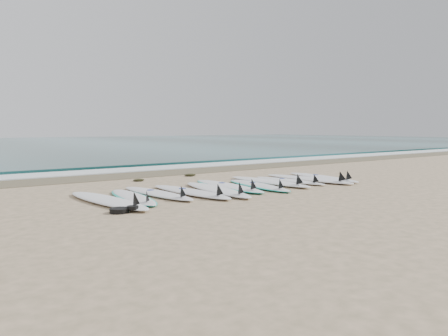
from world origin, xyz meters
TOP-DOWN VIEW (x-y plane):
  - ground at (0.00, 0.00)m, footprint 120.00×120.00m
  - wet_sand_band at (0.00, 4.10)m, footprint 120.00×1.80m
  - foam_band at (0.00, 5.50)m, footprint 120.00×1.40m
  - wave_crest at (0.00, 7.00)m, footprint 120.00×1.00m
  - surfboard_0 at (-3.15, -0.21)m, footprint 0.86×2.89m
  - surfboard_1 at (-2.56, -0.03)m, footprint 0.87×2.43m
  - surfboard_2 at (-1.94, 0.06)m, footprint 0.70×2.57m
  - surfboard_3 at (-1.27, -0.19)m, footprint 0.73×2.74m
  - surfboard_4 at (-0.64, -0.28)m, footprint 0.96×2.88m
  - surfboard_5 at (-0.04, 0.10)m, footprint 0.85×2.78m
  - surfboard_6 at (0.63, -0.22)m, footprint 0.97×2.58m
  - surfboard_7 at (1.29, 0.08)m, footprint 0.64×2.85m
  - surfboard_8 at (1.91, -0.02)m, footprint 0.68×2.36m
  - surfboard_9 at (2.55, -0.13)m, footprint 0.84×2.89m
  - surfboard_10 at (3.18, -0.07)m, footprint 0.91×2.76m
  - seaweed_near at (-1.15, 2.62)m, footprint 0.32×0.25m
  - seaweed_far at (0.62, 2.83)m, footprint 0.36×0.28m
  - leash_coil at (-3.32, -1.22)m, footprint 0.46×0.36m

SIDE VIEW (x-z plane):
  - ground at x=0.00m, z-range 0.00..0.00m
  - wet_sand_band at x=0.00m, z-range 0.00..0.01m
  - foam_band at x=0.00m, z-range 0.00..0.04m
  - seaweed_near at x=-1.15m, z-range 0.00..0.06m
  - seaweed_far at x=0.62m, z-range 0.00..0.07m
  - surfboard_1 at x=-2.56m, z-range -0.11..0.20m
  - surfboard_6 at x=0.63m, z-range -0.11..0.21m
  - leash_coil at x=-3.32m, z-range -0.01..0.10m
  - wave_crest at x=0.00m, z-range 0.00..0.10m
  - surfboard_8 at x=1.91m, z-range -0.10..0.20m
  - surfboard_5 at x=-0.04m, z-range -0.12..0.23m
  - surfboard_2 at x=-1.94m, z-range -0.11..0.22m
  - surfboard_10 at x=3.18m, z-range -0.11..0.23m
  - surfboard_3 at x=-1.27m, z-range -0.11..0.23m
  - surfboard_4 at x=-0.64m, z-range -0.12..0.24m
  - surfboard_7 at x=1.29m, z-range -0.12..0.24m
  - surfboard_0 at x=-3.15m, z-range -0.12..0.25m
  - surfboard_9 at x=2.55m, z-range -0.12..0.25m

